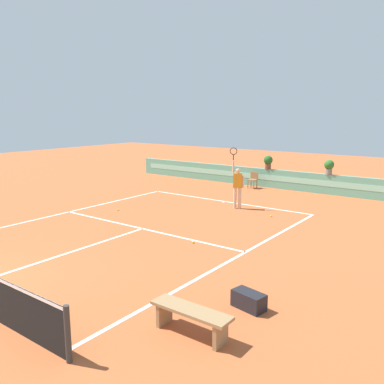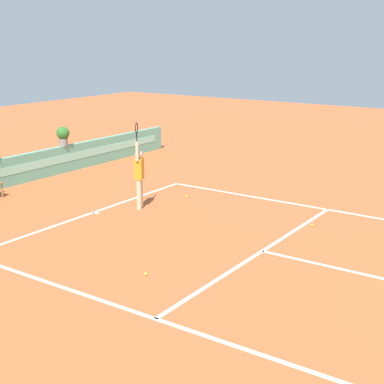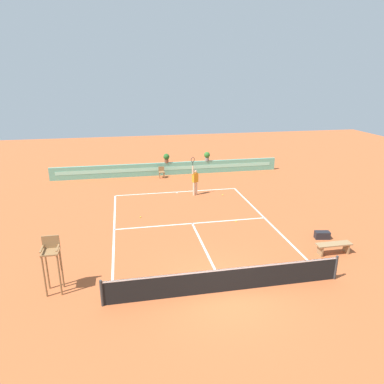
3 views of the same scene
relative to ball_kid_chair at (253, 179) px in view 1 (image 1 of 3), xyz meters
The scene contains 12 objects.
ground_plane 9.69m from the ball_kid_chair, 86.43° to the right, with size 60.00×60.00×0.00m, color #B2562D.
court_lines 8.97m from the ball_kid_chair, 86.15° to the right, with size 8.32×11.94×0.01m.
back_wall_barrier 0.95m from the ball_kid_chair, 50.49° to the left, with size 18.00×0.21×1.00m.
ball_kid_chair is the anchor object (origin of this frame).
bench_courtside 15.08m from the ball_kid_chair, 66.13° to the right, with size 1.60×0.44×0.51m.
gear_bag 13.87m from the ball_kid_chair, 62.21° to the right, with size 0.70×0.36×0.36m, color black.
tennis_player 4.95m from the ball_kid_chair, 69.65° to the right, with size 0.57×0.36×2.58m.
tennis_ball_near_baseline 6.15m from the ball_kid_chair, 55.25° to the right, with size 0.07×0.07×0.07m, color #CCE033.
tennis_ball_mid_court 9.96m from the ball_kid_chair, 72.53° to the right, with size 0.07×0.07×0.07m, color #CCE033.
tennis_ball_by_sideline 8.17m from the ball_kid_chair, 104.80° to the right, with size 0.07×0.07×0.07m, color #CCE033.
potted_plant_centre 1.28m from the ball_kid_chair, 56.12° to the left, with size 0.48×0.48×0.72m.
potted_plant_right 3.96m from the ball_kid_chair, 10.96° to the left, with size 0.48×0.48×0.72m.
Camera 1 is at (9.59, -3.62, 4.02)m, focal length 38.09 mm.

